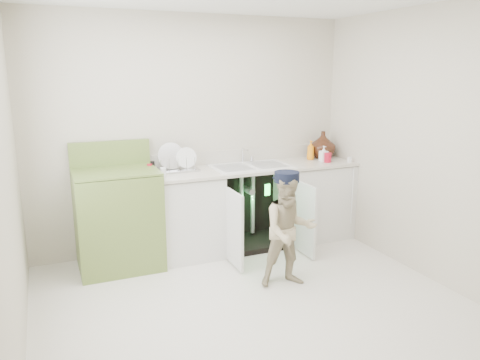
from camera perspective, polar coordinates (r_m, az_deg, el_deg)
name	(u,v)px	position (r m, az deg, el deg)	size (l,w,h in m)	color
ground	(250,301)	(4.13, 1.20, -14.48)	(3.50, 3.50, 0.00)	silver
room_shell	(251,157)	(3.72, 1.30, 2.83)	(6.00, 5.50, 1.26)	beige
counter_run	(253,204)	(5.20, 1.54, -2.93)	(2.44, 1.02, 1.22)	silver
avocado_stove	(118,218)	(4.77, -14.66, -4.46)	(0.79, 0.65, 1.23)	olive
repair_worker	(289,229)	(4.23, 6.01, -6.01)	(0.57, 0.95, 1.06)	tan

